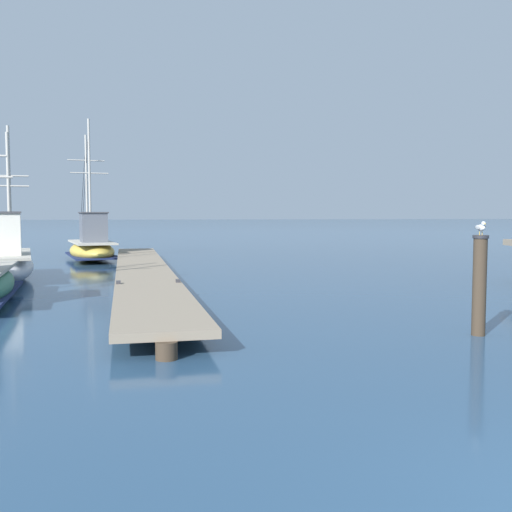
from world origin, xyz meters
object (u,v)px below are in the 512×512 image
fishing_boat_0 (10,261)px  mooring_piling (479,284)px  fishing_boat_2 (92,247)px  perched_seagull (481,227)px

fishing_boat_0 → mooring_piling: size_ratio=3.83×
fishing_boat_2 → mooring_piling: 21.57m
fishing_boat_2 → mooring_piling: fishing_boat_2 is taller
fishing_boat_0 → fishing_boat_2: size_ratio=1.06×
fishing_boat_2 → perched_seagull: fishing_boat_2 is taller
perched_seagull → fishing_boat_0: bearing=136.0°
mooring_piling → fishing_boat_0: bearing=136.0°
fishing_boat_0 → mooring_piling: (11.44, -11.06, 0.31)m
fishing_boat_2 → perched_seagull: size_ratio=18.44×
mooring_piling → perched_seagull: size_ratio=5.09×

